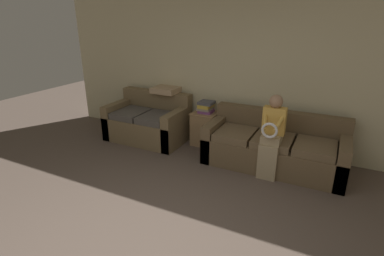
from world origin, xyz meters
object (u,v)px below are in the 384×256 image
(couch_side, at_px, (149,123))
(throw_pillow, at_px, (167,89))
(side_shelf, at_px, (205,128))
(book_stack, at_px, (206,107))
(child_left_seated, at_px, (272,133))
(couch_main, at_px, (274,147))

(couch_side, xyz_separation_m, throw_pillow, (0.24, 0.31, 0.60))
(couch_side, relative_size, throw_pillow, 3.10)
(side_shelf, bearing_deg, couch_side, -167.52)
(couch_side, relative_size, book_stack, 4.81)
(child_left_seated, xyz_separation_m, book_stack, (-1.31, 0.64, 0.05))
(side_shelf, height_order, book_stack, book_stack)
(couch_side, distance_m, throw_pillow, 0.72)
(child_left_seated, distance_m, side_shelf, 1.50)
(couch_side, relative_size, child_left_seated, 1.21)
(side_shelf, distance_m, throw_pillow, 1.04)
(couch_side, xyz_separation_m, child_left_seated, (2.38, -0.40, 0.34))
(couch_side, bearing_deg, throw_pillow, 52.65)
(book_stack, xyz_separation_m, throw_pillow, (-0.84, 0.07, 0.21))
(side_shelf, bearing_deg, couch_main, -12.33)
(side_shelf, relative_size, throw_pillow, 1.29)
(couch_main, distance_m, side_shelf, 1.33)
(couch_main, height_order, throw_pillow, throw_pillow)
(couch_main, xyz_separation_m, book_stack, (-1.30, 0.29, 0.41))
(child_left_seated, bearing_deg, couch_side, 170.45)
(child_left_seated, bearing_deg, throw_pillow, 161.64)
(side_shelf, xyz_separation_m, throw_pillow, (-0.84, 0.07, 0.61))
(couch_main, distance_m, book_stack, 1.39)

